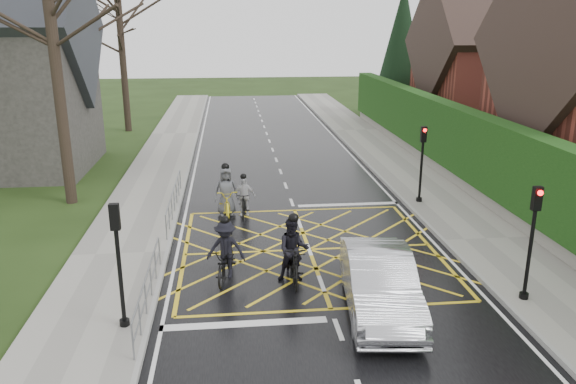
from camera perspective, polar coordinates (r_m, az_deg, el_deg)
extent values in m
plane|color=black|center=(18.38, 2.15, -5.87)|extent=(120.00, 120.00, 0.00)
cube|color=black|center=(18.38, 2.15, -5.86)|extent=(9.00, 80.00, 0.01)
cube|color=gray|center=(20.06, 19.43, -4.65)|extent=(3.00, 80.00, 0.15)
cube|color=gray|center=(18.53, -16.66, -6.18)|extent=(3.00, 80.00, 0.15)
cube|color=slate|center=(25.86, 17.47, 0.94)|extent=(0.50, 38.00, 0.70)
cube|color=#13350E|center=(25.46, 17.81, 4.72)|extent=(0.90, 38.00, 2.80)
cube|color=brown|center=(39.02, 20.48, 9.79)|extent=(9.00, 8.00, 6.00)
cube|color=#30221C|center=(38.82, 20.93, 14.03)|extent=(9.80, 8.80, 8.80)
cylinder|color=black|center=(45.24, 11.12, 8.29)|extent=(0.50, 0.50, 1.20)
cone|color=black|center=(44.82, 11.44, 13.86)|extent=(4.60, 4.60, 10.00)
cube|color=#2D2B28|center=(31.03, -27.15, 8.37)|extent=(8.00, 7.00, 7.00)
cylinder|color=black|center=(23.75, -22.50, 11.76)|extent=(0.44, 0.44, 11.00)
cylinder|color=black|center=(31.70, -20.41, 13.86)|extent=(0.44, 0.44, 12.00)
cylinder|color=black|center=(39.43, -16.47, 13.15)|extent=(0.44, 0.44, 10.00)
cylinder|color=slate|center=(14.77, -14.13, -8.08)|extent=(0.05, 5.00, 0.05)
cylinder|color=slate|center=(14.96, -14.00, -9.65)|extent=(0.04, 5.00, 0.04)
cylinder|color=slate|center=(12.82, -15.46, -14.80)|extent=(0.04, 0.04, 1.00)
cylinder|color=slate|center=(17.24, -12.92, -6.11)|extent=(0.04, 0.04, 1.00)
cylinder|color=slate|center=(21.76, -11.56, 0.23)|extent=(0.05, 6.00, 0.05)
cylinder|color=slate|center=(21.89, -11.49, -0.90)|extent=(0.04, 6.00, 0.04)
cylinder|color=slate|center=(19.09, -12.26, -3.77)|extent=(0.04, 0.04, 1.00)
cylinder|color=slate|center=(24.77, -10.88, 1.10)|extent=(0.04, 0.04, 1.00)
cylinder|color=black|center=(22.99, 13.38, 2.30)|extent=(0.10, 0.10, 3.00)
cylinder|color=black|center=(23.36, 13.15, -0.91)|extent=(0.24, 0.24, 0.30)
cube|color=black|center=(22.69, 13.61, 5.72)|extent=(0.22, 0.16, 0.62)
sphere|color=#FF0C0C|center=(22.55, 13.75, 6.11)|extent=(0.14, 0.14, 0.14)
cylinder|color=black|center=(15.71, 23.36, -5.49)|extent=(0.10, 0.10, 3.00)
cylinder|color=black|center=(16.24, 22.80, -9.91)|extent=(0.24, 0.24, 0.30)
cube|color=black|center=(15.27, 23.97, -0.61)|extent=(0.22, 0.16, 0.62)
sphere|color=#FF0C0C|center=(15.12, 24.27, -0.09)|extent=(0.14, 0.14, 0.14)
cylinder|color=black|center=(13.75, -16.70, -7.95)|extent=(0.10, 0.10, 3.00)
cylinder|color=black|center=(14.35, -16.23, -12.85)|extent=(0.24, 0.24, 0.30)
cube|color=black|center=(13.24, -17.20, -2.43)|extent=(0.22, 0.16, 0.62)
sphere|color=#FF0C0C|center=(13.29, -17.17, -1.52)|extent=(0.14, 0.14, 0.14)
imported|color=black|center=(16.34, 0.54, -7.14)|extent=(0.67, 1.75, 0.91)
imported|color=black|center=(16.31, 0.50, -5.98)|extent=(0.58, 0.39, 1.54)
sphere|color=black|center=(16.02, 0.51, -3.36)|extent=(0.24, 0.24, 0.24)
imported|color=black|center=(15.98, 0.59, -7.10)|extent=(0.63, 2.04, 1.22)
imported|color=black|center=(15.94, 0.55, -5.90)|extent=(0.93, 0.73, 1.87)
sphere|color=black|center=(15.60, 0.56, -2.67)|extent=(0.29, 0.29, 0.29)
imported|color=black|center=(16.30, -6.30, -7.10)|extent=(1.04, 2.03, 1.02)
imported|color=black|center=(16.25, -6.34, -5.81)|extent=(1.22, 0.85, 1.73)
sphere|color=black|center=(15.93, -6.44, -2.88)|extent=(0.27, 0.27, 0.27)
imported|color=black|center=(21.40, -4.49, -1.17)|extent=(0.62, 1.68, 0.99)
imported|color=#B9B8BD|center=(21.41, -4.51, -0.43)|extent=(0.92, 0.45, 1.51)
sphere|color=black|center=(21.20, -4.56, 1.58)|extent=(0.24, 0.24, 0.24)
imported|color=gold|center=(21.48, -6.28, -0.99)|extent=(0.90, 2.16, 1.11)
imported|color=#4C4D52|center=(21.46, -6.31, 0.08)|extent=(0.97, 0.67, 1.88)
sphere|color=black|center=(21.20, -6.40, 2.57)|extent=(0.30, 0.30, 0.30)
imported|color=#ADAEB4|center=(14.58, 9.29, -9.09)|extent=(2.14, 4.86, 1.55)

